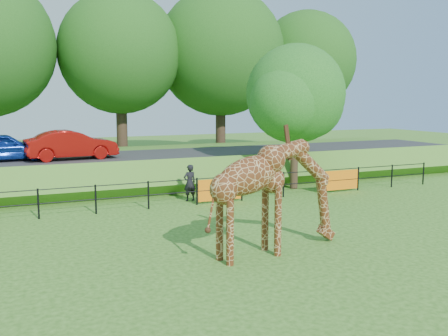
% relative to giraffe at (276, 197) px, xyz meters
% --- Properties ---
extents(ground, '(90.00, 90.00, 0.00)m').
position_rel_giraffe_xyz_m(ground, '(-1.82, -1.28, -1.57)').
color(ground, '#2F5E17').
rests_on(ground, ground).
extents(giraffe, '(4.47, 1.48, 3.14)m').
position_rel_giraffe_xyz_m(giraffe, '(0.00, 0.00, 0.00)').
color(giraffe, '#572912').
rests_on(giraffe, ground).
extents(perimeter_fence, '(28.07, 0.10, 1.10)m').
position_rel_giraffe_xyz_m(perimeter_fence, '(-1.82, 6.72, -1.02)').
color(perimeter_fence, black).
rests_on(perimeter_fence, ground).
extents(embankment, '(40.00, 9.00, 1.30)m').
position_rel_giraffe_xyz_m(embankment, '(-1.82, 14.22, -0.92)').
color(embankment, '#2F5E17').
rests_on(embankment, ground).
extents(road, '(40.00, 5.00, 0.12)m').
position_rel_giraffe_xyz_m(road, '(-1.82, 12.72, -0.21)').
color(road, '#29292B').
rests_on(road, embankment).
extents(car_blue, '(3.90, 1.83, 1.29)m').
position_rel_giraffe_xyz_m(car_blue, '(-6.91, 12.90, 0.49)').
color(car_blue, '#1539AA').
rests_on(car_blue, road).
extents(car_red, '(4.26, 1.83, 1.37)m').
position_rel_giraffe_xyz_m(car_red, '(-3.97, 12.33, 0.53)').
color(car_red, '#A7100B').
rests_on(car_red, road).
extents(visitor, '(0.61, 0.45, 1.54)m').
position_rel_giraffe_xyz_m(visitor, '(0.18, 7.57, -0.80)').
color(visitor, black).
rests_on(visitor, ground).
extents(tree_east, '(5.40, 4.71, 6.76)m').
position_rel_giraffe_xyz_m(tree_east, '(5.78, 8.35, 2.71)').
color(tree_east, '#2F2215').
rests_on(tree_east, ground).
extents(bg_tree_line, '(37.30, 8.80, 11.82)m').
position_rel_giraffe_xyz_m(bg_tree_line, '(0.08, 20.72, 5.62)').
color(bg_tree_line, '#2F2215').
rests_on(bg_tree_line, ground).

